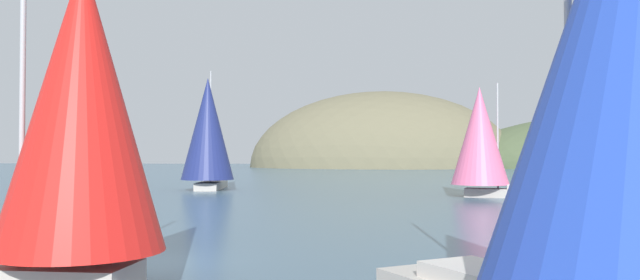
{
  "coord_description": "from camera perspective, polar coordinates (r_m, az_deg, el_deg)",
  "views": [
    {
      "loc": [
        7.32,
        -18.61,
        3.46
      ],
      "look_at": [
        0.0,
        44.95,
        4.85
      ],
      "focal_mm": 34.47,
      "sensor_mm": 36.0,
      "label": 1
    }
  ],
  "objects": [
    {
      "name": "ground_plane",
      "position": [
        20.3,
        -14.97,
        -11.03
      ],
      "size": [
        360.0,
        360.0,
        0.0
      ],
      "primitive_type": "plane",
      "color": "#426075"
    },
    {
      "name": "headland_center",
      "position": [
        153.67,
        5.71,
        -2.53
      ],
      "size": [
        66.05,
        44.0,
        37.72
      ],
      "primitive_type": "ellipsoid",
      "color": "#6B664C",
      "rests_on": "ground_plane"
    },
    {
      "name": "headland_right",
      "position": [
        162.43,
        25.52,
        -2.34
      ],
      "size": [
        75.78,
        44.0,
        25.72
      ],
      "primitive_type": "ellipsoid",
      "color": "#4C5B3D",
      "rests_on": "ground_plane"
    },
    {
      "name": "sailboat_red_spinnaker",
      "position": [
        16.19,
        -21.95,
        1.76
      ],
      "size": [
        7.81,
        4.05,
        9.51
      ],
      "color": "#B7B2A8",
      "rests_on": "ground_plane"
    },
    {
      "name": "sailboat_pink_spinnaker",
      "position": [
        50.27,
        14.72,
        0.16
      ],
      "size": [
        7.95,
        5.59,
        8.99
      ],
      "color": "#B7B2A8",
      "rests_on": "ground_plane"
    },
    {
      "name": "sailboat_white_mainsail",
      "position": [
        39.41,
        24.83,
        0.53
      ],
      "size": [
        7.86,
        8.95,
        10.11
      ],
      "color": "white",
      "rests_on": "ground_plane"
    },
    {
      "name": "sailboat_navy_sail",
      "position": [
        58.29,
        -10.36,
        0.75
      ],
      "size": [
        5.52,
        9.56,
        11.39
      ],
      "color": "#B7B2A8",
      "rests_on": "ground_plane"
    }
  ]
}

